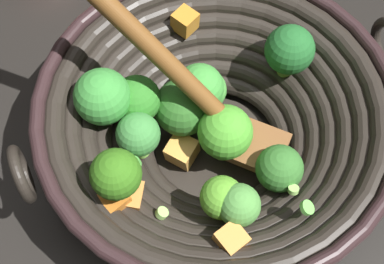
{
  "coord_description": "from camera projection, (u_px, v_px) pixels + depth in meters",
  "views": [
    {
      "loc": [
        0.16,
        0.21,
        0.52
      ],
      "look_at": [
        0.02,
        -0.02,
        0.03
      ],
      "focal_mm": 50.38,
      "sensor_mm": 36.0,
      "label": 1
    }
  ],
  "objects": [
    {
      "name": "ground_plane",
      "position": [
        214.0,
        152.0,
        0.58
      ],
      "size": [
        4.0,
        4.0,
        0.0
      ],
      "primitive_type": "plane",
      "color": "black"
    },
    {
      "name": "wok",
      "position": [
        214.0,
        120.0,
        0.52
      ],
      "size": [
        0.38,
        0.35,
        0.24
      ],
      "color": "black",
      "rests_on": "ground"
    }
  ]
}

